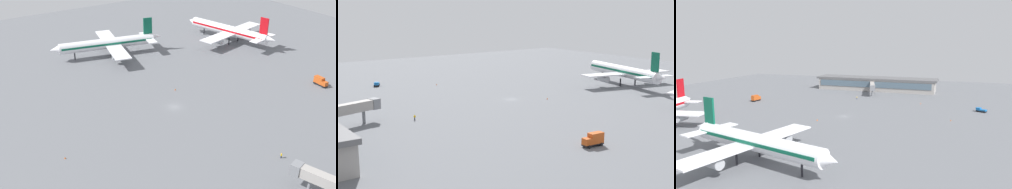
# 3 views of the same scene
# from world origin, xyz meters

# --- Properties ---
(ground) EXTENTS (288.00, 288.00, 0.00)m
(ground) POSITION_xyz_m (0.00, 0.00, 0.00)
(ground) COLOR slate
(airplane_taxiing) EXTENTS (50.79, 41.35, 15.61)m
(airplane_taxiing) POSITION_xyz_m (3.51, 57.19, 5.67)
(airplane_taxiing) COLOR white
(airplane_taxiing) RESTS_ON ground
(catering_truck) EXTENTS (2.54, 5.72, 3.30)m
(catering_truck) POSITION_xyz_m (56.57, -17.32, 1.70)
(catering_truck) COLOR black
(catering_truck) RESTS_ON ground
(pushback_tractor) EXTENTS (4.79, 3.69, 1.90)m
(pushback_tractor) POSITION_xyz_m (-54.81, -29.33, 0.97)
(pushback_tractor) COLOR black
(pushback_tractor) RESTS_ON ground
(ground_crew_worker) EXTENTS (0.47, 0.56, 1.67)m
(ground_crew_worker) POSITION_xyz_m (7.61, -41.33, 0.85)
(ground_crew_worker) COLOR #1E2338
(ground_crew_worker) RESTS_ON ground
(jet_bridge) EXTENTS (8.38, 20.72, 6.74)m
(jet_bridge) POSITION_xyz_m (3.77, -59.44, 5.14)
(jet_bridge) COLOR #9E9993
(jet_bridge) RESTS_ON ground
(safety_cone_near_gate) EXTENTS (0.44, 0.44, 0.60)m
(safety_cone_near_gate) POSITION_xyz_m (7.72, 10.52, 0.30)
(safety_cone_near_gate) COLOR #EA590C
(safety_cone_near_gate) RESTS_ON ground
(safety_cone_mid_apron) EXTENTS (0.44, 0.44, 0.60)m
(safety_cone_mid_apron) POSITION_xyz_m (-27.18, -39.30, 0.30)
(safety_cone_mid_apron) COLOR #EA590C
(safety_cone_mid_apron) RESTS_ON ground
(safety_cone_far_side) EXTENTS (0.44, 0.44, 0.60)m
(safety_cone_far_side) POSITION_xyz_m (-42.71, -7.69, 0.30)
(safety_cone_far_side) COLOR #EA590C
(safety_cone_far_side) RESTS_ON ground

